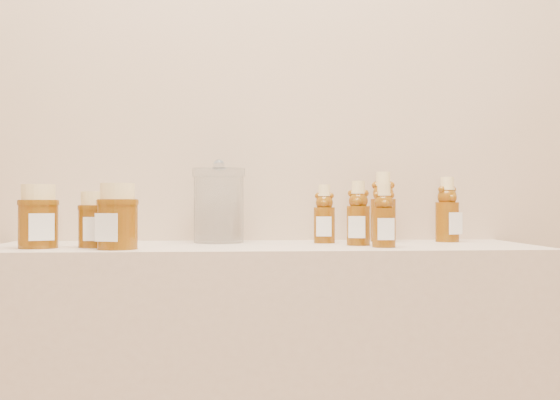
{
  "coord_description": "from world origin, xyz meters",
  "views": [
    {
      "loc": [
        -0.08,
        -0.0,
        0.99
      ],
      "look_at": [
        0.03,
        1.52,
        1.0
      ],
      "focal_mm": 45.0,
      "sensor_mm": 36.0,
      "label": 1
    }
  ],
  "objects_px": {
    "honey_jar_left": "(38,216)",
    "glass_canister": "(219,202)",
    "bear_bottle_front_left": "(358,209)",
    "bear_bottle_back_left": "(324,210)"
  },
  "relations": [
    {
      "from": "honey_jar_left",
      "to": "glass_canister",
      "type": "bearing_deg",
      "value": 0.51
    },
    {
      "from": "honey_jar_left",
      "to": "glass_canister",
      "type": "xyz_separation_m",
      "value": [
        0.37,
        0.17,
        0.03
      ]
    },
    {
      "from": "bear_bottle_front_left",
      "to": "honey_jar_left",
      "type": "height_order",
      "value": "bear_bottle_front_left"
    },
    {
      "from": "glass_canister",
      "to": "bear_bottle_front_left",
      "type": "bearing_deg",
      "value": -21.35
    },
    {
      "from": "honey_jar_left",
      "to": "bear_bottle_back_left",
      "type": "bearing_deg",
      "value": -11.0
    },
    {
      "from": "bear_bottle_back_left",
      "to": "honey_jar_left",
      "type": "xyz_separation_m",
      "value": [
        -0.62,
        -0.14,
        -0.01
      ]
    },
    {
      "from": "glass_canister",
      "to": "honey_jar_left",
      "type": "bearing_deg",
      "value": -155.56
    },
    {
      "from": "bear_bottle_back_left",
      "to": "bear_bottle_front_left",
      "type": "height_order",
      "value": "bear_bottle_front_left"
    },
    {
      "from": "bear_bottle_back_left",
      "to": "bear_bottle_front_left",
      "type": "bearing_deg",
      "value": -46.07
    },
    {
      "from": "honey_jar_left",
      "to": "glass_canister",
      "type": "relative_size",
      "value": 0.7
    }
  ]
}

